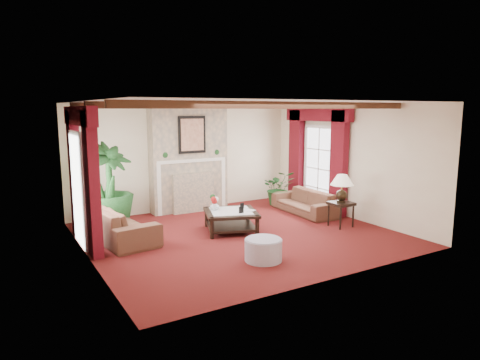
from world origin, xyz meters
TOP-DOWN VIEW (x-y plane):
  - floor at (0.00, 0.00)m, footprint 6.00×6.00m
  - ceiling at (0.00, 0.00)m, footprint 6.00×6.00m
  - back_wall at (0.00, 2.75)m, footprint 6.00×0.02m
  - left_wall at (-3.00, 0.00)m, footprint 0.02×5.50m
  - right_wall at (3.00, 0.00)m, footprint 0.02×5.50m
  - ceiling_beams at (0.00, 0.00)m, footprint 6.00×3.00m
  - fireplace at (0.00, 2.55)m, footprint 2.00×0.52m
  - french_door_left at (-2.97, 1.00)m, footprint 0.10×1.10m
  - french_door_right at (2.97, 1.00)m, footprint 0.10×1.10m
  - curtains_left at (-2.86, 1.00)m, footprint 0.20×2.40m
  - curtains_right at (2.86, 1.00)m, footprint 0.20×2.40m
  - sofa_left at (-2.26, 1.06)m, footprint 2.45×1.25m
  - sofa_right at (2.35, 0.80)m, footprint 1.99×0.77m
  - potted_palm at (-2.21, 1.82)m, footprint 2.71×2.81m
  - small_plant at (2.31, 1.86)m, footprint 1.53×1.56m
  - coffee_table at (-0.04, 0.31)m, footprint 1.37×1.37m
  - side_table at (2.24, -0.59)m, footprint 0.52×0.52m
  - ottoman at (-0.44, -1.53)m, footprint 0.64×0.64m
  - table_lamp at (2.24, -0.59)m, footprint 0.50×0.50m
  - flower_vase at (-0.29, 0.57)m, footprint 0.23×0.23m
  - book at (0.21, 0.11)m, footprint 0.21×0.16m
  - photo_frame_a at (0.05, 0.04)m, footprint 0.11×0.03m
  - photo_frame_b at (0.29, 0.41)m, footprint 0.10×0.03m

SIDE VIEW (x-z plane):
  - floor at x=0.00m, z-range 0.00..0.00m
  - ottoman at x=-0.44m, z-range 0.00..0.38m
  - coffee_table at x=-0.04m, z-range 0.00..0.44m
  - side_table at x=2.24m, z-range 0.00..0.55m
  - small_plant at x=2.31m, z-range 0.00..0.74m
  - sofa_right at x=2.35m, z-range 0.00..0.75m
  - sofa_left at x=-2.26m, z-range 0.00..0.89m
  - photo_frame_b at x=0.29m, z-range 0.44..0.56m
  - photo_frame_a at x=0.05m, z-range 0.44..0.59m
  - potted_palm at x=-2.21m, z-range 0.00..1.06m
  - flower_vase at x=-0.29m, z-range 0.44..0.63m
  - book at x=0.21m, z-range 0.44..0.70m
  - table_lamp at x=2.24m, z-range 0.55..1.18m
  - back_wall at x=0.00m, z-range 0.00..2.70m
  - left_wall at x=-3.00m, z-range 0.00..2.70m
  - right_wall at x=3.00m, z-range 0.00..2.70m
  - french_door_left at x=-2.97m, z-range 1.05..3.21m
  - french_door_right at x=2.97m, z-range 1.05..3.21m
  - curtains_left at x=-2.86m, z-range 1.28..3.83m
  - curtains_right at x=2.86m, z-range 1.28..3.83m
  - ceiling_beams at x=0.00m, z-range 2.58..2.70m
  - ceiling at x=0.00m, z-range 2.70..2.70m
  - fireplace at x=0.00m, z-range 1.35..4.05m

